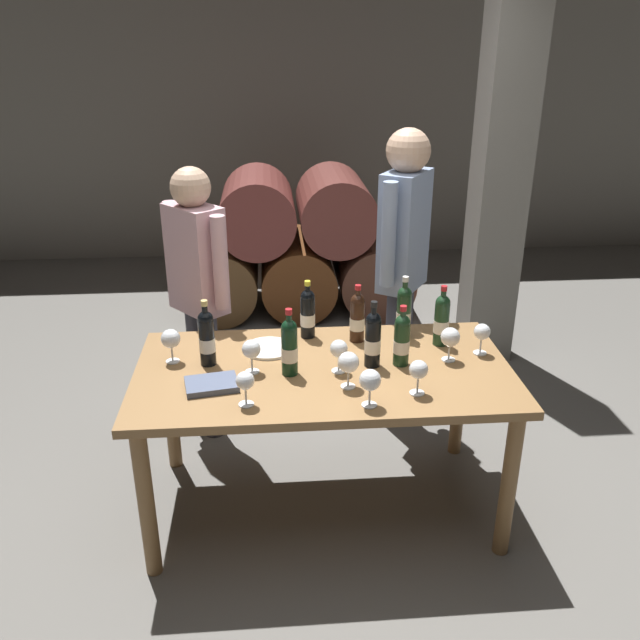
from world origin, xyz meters
name	(u,v)px	position (x,y,z in m)	size (l,w,h in m)	color
ground_plane	(323,503)	(0.00, 0.00, 0.00)	(14.00, 14.00, 0.00)	#66635E
cellar_back_wall	(288,115)	(0.00, 4.20, 1.40)	(10.00, 0.24, 2.80)	slate
barrel_stack	(297,248)	(0.00, 2.60, 0.52)	(1.86, 0.90, 1.15)	#53381E
stone_pillar	(500,174)	(1.30, 1.60, 1.30)	(0.32, 0.32, 2.60)	slate
dining_table	(323,386)	(0.00, 0.00, 0.67)	(1.70, 0.90, 0.76)	olive
wine_bottle_0	(373,339)	(0.22, 0.01, 0.89)	(0.07, 0.07, 0.31)	black
wine_bottle_1	(308,313)	(-0.05, 0.34, 0.89)	(0.07, 0.07, 0.29)	black
wine_bottle_2	(289,346)	(-0.15, -0.04, 0.89)	(0.07, 0.07, 0.31)	black
wine_bottle_3	(404,311)	(0.42, 0.30, 0.90)	(0.07, 0.07, 0.32)	#19381E
wine_bottle_4	(207,337)	(-0.52, 0.08, 0.89)	(0.07, 0.07, 0.31)	black
wine_bottle_5	(402,339)	(0.35, 0.01, 0.89)	(0.07, 0.07, 0.29)	#19381E
wine_bottle_6	(357,317)	(0.19, 0.28, 0.89)	(0.07, 0.07, 0.29)	black
wine_bottle_7	(442,319)	(0.59, 0.21, 0.89)	(0.07, 0.07, 0.30)	#19381E
wine_glass_0	(370,381)	(0.16, -0.34, 0.87)	(0.09, 0.09, 0.16)	white
wine_glass_1	(171,339)	(-0.69, 0.12, 0.87)	(0.09, 0.09, 0.16)	white
wine_glass_2	(450,338)	(0.58, 0.03, 0.87)	(0.09, 0.09, 0.16)	white
wine_glass_3	(419,371)	(0.37, -0.26, 0.87)	(0.08, 0.08, 0.15)	white
wine_glass_4	(348,363)	(0.09, -0.18, 0.87)	(0.09, 0.09, 0.16)	white
wine_glass_5	(482,333)	(0.75, 0.09, 0.87)	(0.08, 0.08, 0.15)	white
wine_glass_6	(339,350)	(0.06, -0.04, 0.87)	(0.08, 0.08, 0.15)	white
wine_glass_7	(245,382)	(-0.34, -0.30, 0.87)	(0.08, 0.08, 0.15)	white
wine_glass_8	(251,350)	(-0.32, -0.02, 0.87)	(0.08, 0.08, 0.16)	white
tasting_notebook	(212,384)	(-0.49, -0.14, 0.77)	(0.22, 0.16, 0.03)	#4C5670
serving_plate	(268,348)	(-0.25, 0.21, 0.77)	(0.24, 0.24, 0.01)	white
sommelier_presenting	(403,254)	(0.50, 0.75, 1.04)	(0.33, 0.43, 1.72)	#383842
taster_seated_left	(198,283)	(-0.62, 0.72, 0.92)	(0.35, 0.40, 1.54)	#383842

